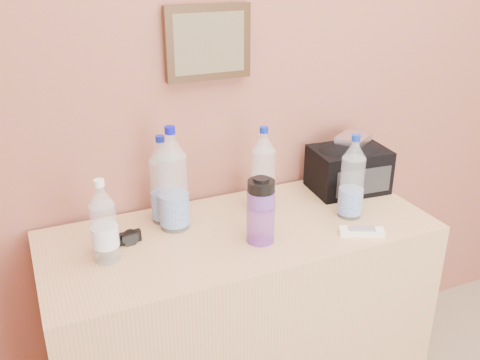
# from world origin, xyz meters

# --- Properties ---
(picture_frame) EXTENTS (0.30, 0.03, 0.25)m
(picture_frame) POSITION_xyz_m (-0.33, 1.98, 1.40)
(picture_frame) COLOR #382311
(picture_frame) RESTS_ON room_shell
(dresser) EXTENTS (1.32, 0.55, 0.82)m
(dresser) POSITION_xyz_m (-0.33, 1.71, 0.41)
(dresser) COLOR #9E754E
(dresser) RESTS_ON ground
(pet_large_a) EXTENTS (0.10, 0.10, 0.36)m
(pet_large_a) POSITION_xyz_m (-0.52, 1.81, 0.98)
(pet_large_a) COLOR silver
(pet_large_a) RESTS_ON dresser
(pet_large_b) EXTENTS (0.08, 0.08, 0.31)m
(pet_large_b) POSITION_xyz_m (-0.54, 1.87, 0.96)
(pet_large_b) COLOR white
(pet_large_b) RESTS_ON dresser
(pet_large_c) EXTENTS (0.08, 0.08, 0.31)m
(pet_large_c) POSITION_xyz_m (-0.19, 1.81, 0.96)
(pet_large_c) COLOR silver
(pet_large_c) RESTS_ON dresser
(pet_large_d) EXTENTS (0.08, 0.08, 0.30)m
(pet_large_d) POSITION_xyz_m (0.07, 1.64, 0.96)
(pet_large_d) COLOR silver
(pet_large_d) RESTS_ON dresser
(pet_small) EXTENTS (0.08, 0.08, 0.27)m
(pet_small) POSITION_xyz_m (-0.77, 1.70, 0.94)
(pet_small) COLOR silver
(pet_small) RESTS_ON dresser
(nalgene_bottle) EXTENTS (0.09, 0.09, 0.22)m
(nalgene_bottle) POSITION_xyz_m (-0.30, 1.61, 0.93)
(nalgene_bottle) COLOR purple
(nalgene_bottle) RESTS_ON dresser
(sunglasses) EXTENTS (0.15, 0.07, 0.04)m
(sunglasses) POSITION_xyz_m (-0.73, 1.77, 0.84)
(sunglasses) COLOR black
(sunglasses) RESTS_ON dresser
(ac_remote) EXTENTS (0.15, 0.11, 0.02)m
(ac_remote) POSITION_xyz_m (0.03, 1.51, 0.83)
(ac_remote) COLOR white
(ac_remote) RESTS_ON dresser
(toiletry_bag) EXTENTS (0.30, 0.23, 0.19)m
(toiletry_bag) POSITION_xyz_m (0.19, 1.83, 0.92)
(toiletry_bag) COLOR black
(toiletry_bag) RESTS_ON dresser
(foil_packet) EXTENTS (0.16, 0.15, 0.03)m
(foil_packet) POSITION_xyz_m (0.20, 1.85, 1.03)
(foil_packet) COLOR white
(foil_packet) RESTS_ON toiletry_bag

